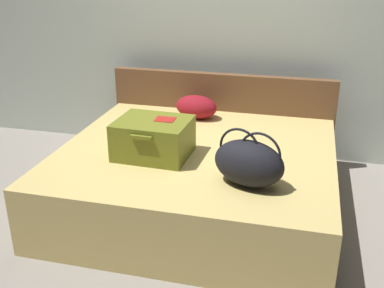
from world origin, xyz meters
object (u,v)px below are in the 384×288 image
at_px(hard_case_large, 153,137).
at_px(duffel_bag, 249,163).
at_px(bed, 196,178).
at_px(pillow_near_headboard, 196,107).

distance_m(hard_case_large, duffel_bag, 0.79).
xyz_separation_m(hard_case_large, duffel_bag, (0.74, -0.29, 0.01)).
bearing_deg(bed, duffel_bag, -46.23).
height_order(bed, hard_case_large, hard_case_large).
xyz_separation_m(hard_case_large, pillow_near_headboard, (0.10, 0.89, -0.04)).
bearing_deg(pillow_near_headboard, hard_case_large, -96.63).
height_order(bed, pillow_near_headboard, pillow_near_headboard).
distance_m(bed, hard_case_large, 0.51).
relative_size(duffel_bag, pillow_near_headboard, 1.38).
xyz_separation_m(bed, hard_case_large, (-0.28, -0.18, 0.39)).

